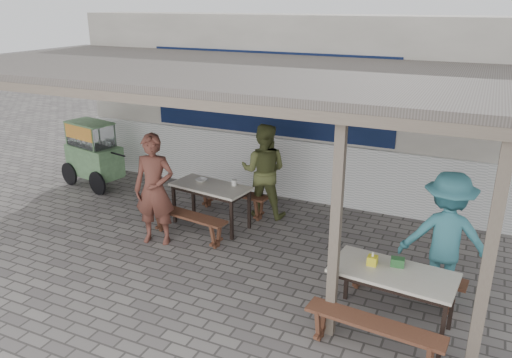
{
  "coord_description": "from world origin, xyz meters",
  "views": [
    {
      "loc": [
        3.66,
        -5.81,
        3.74
      ],
      "look_at": [
        0.54,
        0.9,
        1.09
      ],
      "focal_mm": 35.0,
      "sensor_mm": 36.0,
      "label": 1
    }
  ],
  "objects": [
    {
      "name": "donation_box",
      "position": [
        2.97,
        -0.32,
        0.8
      ],
      "size": [
        0.17,
        0.12,
        0.11
      ],
      "primitive_type": "cube",
      "rotation": [
        0.0,
        0.0,
        0.13
      ],
      "color": "#2D6532",
      "rests_on": "table_right"
    },
    {
      "name": "warung_roof",
      "position": [
        0.02,
        0.9,
        2.71
      ],
      "size": [
        9.0,
        4.21,
        2.81
      ],
      "color": "#5C564F",
      "rests_on": "ground"
    },
    {
      "name": "bench_left_wall",
      "position": [
        -0.35,
        1.77,
        0.34
      ],
      "size": [
        1.49,
        0.48,
        0.45
      ],
      "rotation": [
        0.0,
        0.0,
        -0.14
      ],
      "color": "brown",
      "rests_on": "ground"
    },
    {
      "name": "ground",
      "position": [
        0.0,
        0.0,
        0.0
      ],
      "size": [
        60.0,
        60.0,
        0.0
      ],
      "primitive_type": "plane",
      "color": "slate",
      "rests_on": "ground"
    },
    {
      "name": "back_wall",
      "position": [
        -0.0,
        3.58,
        1.72
      ],
      "size": [
        9.0,
        1.28,
        3.5
      ],
      "color": "beige",
      "rests_on": "ground"
    },
    {
      "name": "patron_wall_side",
      "position": [
        0.22,
        1.92,
        0.87
      ],
      "size": [
        0.95,
        0.8,
        1.73
      ],
      "primitive_type": "imported",
      "rotation": [
        0.0,
        0.0,
        3.33
      ],
      "color": "brown",
      "rests_on": "ground"
    },
    {
      "name": "table_right",
      "position": [
        2.95,
        -0.47,
        0.67
      ],
      "size": [
        1.49,
        0.84,
        0.75
      ],
      "rotation": [
        0.0,
        0.0,
        -0.09
      ],
      "color": "beige",
      "rests_on": "ground"
    },
    {
      "name": "tissue_box",
      "position": [
        2.69,
        -0.42,
        0.81
      ],
      "size": [
        0.12,
        0.12,
        0.11
      ],
      "primitive_type": "cube",
      "rotation": [
        0.0,
        0.0,
        -0.02
      ],
      "color": "yellow",
      "rests_on": "table_right"
    },
    {
      "name": "patron_right_table",
      "position": [
        3.43,
        0.46,
        0.88
      ],
      "size": [
        1.23,
        0.84,
        1.76
      ],
      "primitive_type": "imported",
      "rotation": [
        0.0,
        0.0,
        3.31
      ],
      "color": "teal",
      "rests_on": "ground"
    },
    {
      "name": "vendor_cart",
      "position": [
        -3.69,
        1.86,
        0.75
      ],
      "size": [
        1.78,
        0.93,
        1.38
      ],
      "rotation": [
        0.0,
        0.0,
        -0.21
      ],
      "color": "#6C9B67",
      "rests_on": "ground"
    },
    {
      "name": "condiment_jar",
      "position": [
        -0.07,
        1.32,
        0.8
      ],
      "size": [
        0.09,
        0.09,
        0.1
      ],
      "primitive_type": "cylinder",
      "color": "silver",
      "rests_on": "table_left"
    },
    {
      "name": "table_left",
      "position": [
        -0.44,
        1.14,
        0.67
      ],
      "size": [
        1.44,
        0.83,
        0.75
      ],
      "rotation": [
        0.0,
        0.0,
        -0.14
      ],
      "color": "beige",
      "rests_on": "ground"
    },
    {
      "name": "bench_right_wall",
      "position": [
        3.01,
        0.18,
        0.34
      ],
      "size": [
        1.55,
        0.42,
        0.45
      ],
      "rotation": [
        0.0,
        0.0,
        -0.09
      ],
      "color": "brown",
      "rests_on": "ground"
    },
    {
      "name": "patron_street_side",
      "position": [
        -0.93,
        0.22,
        0.91
      ],
      "size": [
        0.75,
        0.59,
        1.82
      ],
      "primitive_type": "imported",
      "rotation": [
        0.0,
        0.0,
        0.26
      ],
      "color": "brown",
      "rests_on": "ground"
    },
    {
      "name": "bench_left_street",
      "position": [
        -0.52,
        0.51,
        0.34
      ],
      "size": [
        1.49,
        0.48,
        0.45
      ],
      "rotation": [
        0.0,
        0.0,
        -0.14
      ],
      "color": "brown",
      "rests_on": "ground"
    },
    {
      "name": "condiment_bowl",
      "position": [
        -0.68,
        1.25,
        0.77
      ],
      "size": [
        0.23,
        0.23,
        0.05
      ],
      "primitive_type": "imported",
      "rotation": [
        0.0,
        0.0,
        -0.2
      ],
      "color": "silver",
      "rests_on": "table_left"
    },
    {
      "name": "bench_right_street",
      "position": [
        2.9,
        -1.12,
        0.34
      ],
      "size": [
        1.55,
        0.42,
        0.45
      ],
      "rotation": [
        0.0,
        0.0,
        -0.09
      ],
      "color": "brown",
      "rests_on": "ground"
    }
  ]
}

